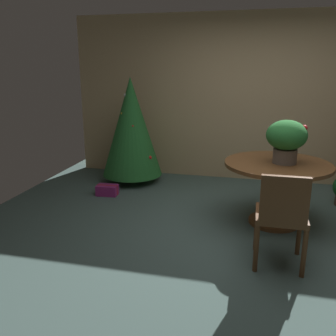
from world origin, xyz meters
name	(u,v)px	position (x,y,z in m)	size (l,w,h in m)	color
ground_plane	(251,237)	(0.00, 0.00, 0.00)	(6.60, 6.60, 0.00)	#4C6660
back_wall_panel	(259,99)	(0.00, 2.20, 1.30)	(6.00, 0.10, 2.60)	tan
round_dining_table	(277,180)	(0.25, 0.43, 0.54)	(1.20, 1.20, 0.74)	brown
flower_vase	(286,138)	(0.31, 0.43, 1.03)	(0.45, 0.45, 0.49)	#665B51
wooden_chair_near	(282,214)	(0.25, -0.57, 0.52)	(0.45, 0.46, 0.91)	brown
holiday_tree	(131,127)	(-1.90, 1.59, 0.89)	(0.94, 0.94, 1.65)	brown
gift_box_purple	(107,190)	(-2.05, 0.88, 0.07)	(0.31, 0.20, 0.15)	#9E287A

